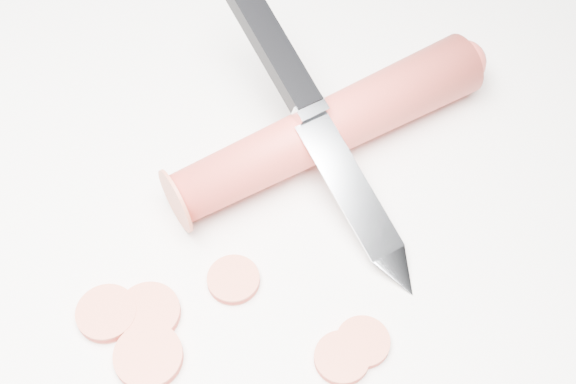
# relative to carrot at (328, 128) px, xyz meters

# --- Properties ---
(ground) EXTENTS (2.40, 2.40, 0.00)m
(ground) POSITION_rel_carrot_xyz_m (-0.05, -0.10, -0.02)
(ground) COLOR white
(ground) RESTS_ON ground
(carrot) EXTENTS (0.19, 0.16, 0.04)m
(carrot) POSITION_rel_carrot_xyz_m (0.00, 0.00, 0.00)
(carrot) COLOR red
(carrot) RESTS_ON ground
(carrot_slice_0) EXTENTS (0.03, 0.03, 0.01)m
(carrot_slice_0) POSITION_rel_carrot_xyz_m (-0.11, -0.14, -0.02)
(carrot_slice_0) COLOR #CB593D
(carrot_slice_0) RESTS_ON ground
(carrot_slice_1) EXTENTS (0.04, 0.04, 0.01)m
(carrot_slice_1) POSITION_rel_carrot_xyz_m (-0.09, -0.16, -0.02)
(carrot_slice_1) COLOR #CB593D
(carrot_slice_1) RESTS_ON ground
(carrot_slice_2) EXTENTS (0.03, 0.03, 0.01)m
(carrot_slice_2) POSITION_rel_carrot_xyz_m (-0.05, -0.11, -0.02)
(carrot_slice_2) COLOR #CB593D
(carrot_slice_2) RESTS_ON ground
(carrot_slice_3) EXTENTS (0.03, 0.03, 0.01)m
(carrot_slice_3) POSITION_rel_carrot_xyz_m (0.02, -0.15, -0.02)
(carrot_slice_3) COLOR #CB593D
(carrot_slice_3) RESTS_ON ground
(carrot_slice_4) EXTENTS (0.03, 0.03, 0.01)m
(carrot_slice_4) POSITION_rel_carrot_xyz_m (0.03, -0.14, -0.02)
(carrot_slice_4) COLOR #CB593D
(carrot_slice_4) RESTS_ON ground
(carrot_slice_5) EXTENTS (0.04, 0.04, 0.01)m
(carrot_slice_5) POSITION_rel_carrot_xyz_m (-0.09, -0.13, -0.02)
(carrot_slice_5) COLOR #CB593D
(carrot_slice_5) RESTS_ON ground
(kitchen_knife) EXTENTS (0.15, 0.19, 0.08)m
(kitchen_knife) POSITION_rel_carrot_xyz_m (-0.00, -0.02, 0.02)
(kitchen_knife) COLOR silver
(kitchen_knife) RESTS_ON ground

